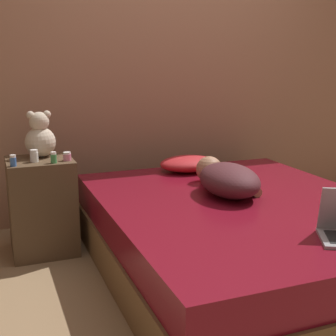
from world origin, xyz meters
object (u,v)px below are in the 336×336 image
Objects in this scene: bottle_green at (54,158)px; bottle_pink at (67,156)px; person_lying at (227,179)px; pillow at (189,163)px; teddy_bear at (40,137)px; bottle_blue at (13,161)px; bottle_white at (34,156)px.

bottle_green is 0.10m from bottle_pink.
pillow is at bearing 92.53° from person_lying.
pillow is at bearing -0.06° from teddy_bear.
person_lying is at bearing -31.50° from teddy_bear.
bottle_pink reaches higher than person_lying.
bottle_blue is 1.28× the size of bottle_pink.
bottle_white is (-0.06, -0.15, -0.10)m from teddy_bear.
pillow is 0.98m from bottle_pink.
bottle_white reaches higher than pillow.
person_lying is at bearing -24.06° from bottle_white.
person_lying reaches higher than pillow.
bottle_green is (0.05, -0.23, -0.10)m from teddy_bear.
teddy_bear reaches higher than bottle_pink.
person_lying is 1.24m from bottle_white.
teddy_bear reaches higher than bottle_white.
teddy_bear is 4.28× the size of bottle_green.
bottle_white is 1.41× the size of bottle_pink.
bottle_white is at bearing 144.04° from bottle_green.
person_lying is 9.89× the size of bottle_blue.
bottle_green is at bearing 0.50° from bottle_blue.
bottle_green is at bearing 162.13° from person_lying.
person_lying is 9.76× the size of bottle_green.
person_lying is (-0.02, -0.65, 0.04)m from pillow.
pillow is 1.43× the size of teddy_bear.
bottle_white reaches higher than bottle_green.
pillow is at bearing 10.98° from bottle_pink.
bottle_white is at bearing 160.66° from person_lying.
bottle_white is 0.21m from bottle_pink.
bottle_blue and bottle_green have the same top height.
person_lying is 8.93× the size of bottle_white.
bottle_white reaches higher than person_lying.
teddy_bear is (-1.06, 0.65, 0.23)m from person_lying.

